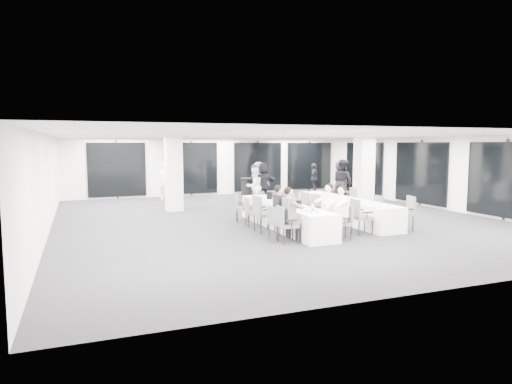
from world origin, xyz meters
TOP-DOWN VIEW (x-y plane):
  - room at (0.89, 1.11)m, footprint 14.04×16.04m
  - column_left at (-2.80, 3.20)m, footprint 0.60×0.60m
  - column_right at (4.20, 1.00)m, footprint 0.60×0.60m
  - banquet_table_main at (-0.44, -1.69)m, footprint 0.90×5.00m
  - banquet_table_side at (1.99, -1.23)m, footprint 0.90×5.00m
  - cocktail_table at (0.87, 4.93)m, footprint 0.74×0.74m
  - chair_main_left_near at (-1.27, -3.55)m, footprint 0.51×0.56m
  - chair_main_left_second at (-1.26, -2.96)m, footprint 0.52×0.55m
  - chair_main_left_mid at (-1.28, -1.96)m, footprint 0.57×0.62m
  - chair_main_left_fourth at (-1.27, -1.03)m, footprint 0.50×0.54m
  - chair_main_left_far at (-1.27, -0.06)m, footprint 0.54×0.57m
  - chair_main_right_near at (0.39, -3.70)m, footprint 0.54×0.57m
  - chair_main_right_second at (0.39, -3.04)m, footprint 0.57×0.59m
  - chair_main_right_mid at (0.40, -1.89)m, footprint 0.61×0.64m
  - chair_main_right_fourth at (0.39, -1.18)m, footprint 0.49×0.54m
  - chair_main_right_far at (0.38, -0.26)m, footprint 0.52×0.54m
  - chair_side_left_near at (1.15, -3.26)m, footprint 0.54×0.59m
  - chair_side_left_mid at (1.15, -1.68)m, footprint 0.58×0.61m
  - chair_side_left_far at (1.16, -0.13)m, footprint 0.52×0.55m
  - chair_side_right_near at (2.82, -3.19)m, footprint 0.61×0.64m
  - chair_side_right_mid at (2.81, -1.73)m, footprint 0.48×0.52m
  - chair_side_right_far at (2.82, -0.16)m, footprint 0.56×0.60m
  - seated_guest_a at (-1.11, -3.56)m, footprint 0.50×0.38m
  - seated_guest_b at (-1.11, -2.94)m, footprint 0.50×0.38m
  - seated_guest_c at (0.23, -3.69)m, footprint 0.50×0.38m
  - seated_guest_d at (0.23, -3.02)m, footprint 0.50×0.38m
  - standing_guest_a at (0.94, 4.21)m, footprint 0.85×0.88m
  - standing_guest_b at (0.58, 3.47)m, footprint 0.97×0.75m
  - standing_guest_c at (1.71, 5.85)m, footprint 1.32×0.82m
  - standing_guest_d at (4.92, 6.35)m, footprint 1.13×1.16m
  - standing_guest_e at (5.92, 5.60)m, footprint 0.73×1.01m
  - standing_guest_f at (1.45, 4.68)m, footprint 1.89×1.01m
  - standing_guest_g at (-2.51, 6.61)m, footprint 0.85×0.75m
  - standing_guest_h at (4.21, 2.53)m, footprint 0.83×1.14m
  - ice_bucket_near at (-0.47, -2.67)m, footprint 0.20×0.20m
  - ice_bucket_far at (-0.40, -0.47)m, footprint 0.20×0.20m
  - water_bottle_a at (-0.56, -3.68)m, footprint 0.08×0.08m
  - water_bottle_b at (-0.22, -1.27)m, footprint 0.07×0.07m
  - water_bottle_c at (-0.50, 0.42)m, footprint 0.07×0.07m
  - plate_a at (-0.52, -3.29)m, footprint 0.20×0.20m
  - plate_b at (-0.32, -3.49)m, footprint 0.19×0.19m
  - plate_c at (-0.45, -2.44)m, footprint 0.18×0.18m
  - wine_glass at (-0.31, -3.99)m, footprint 0.08×0.08m

SIDE VIEW (x-z plane):
  - banquet_table_main at x=-0.44m, z-range 0.00..0.75m
  - banquet_table_side at x=1.99m, z-range 0.00..0.75m
  - chair_side_right_mid at x=2.81m, z-range 0.06..0.92m
  - chair_main_right_far at x=0.38m, z-range 0.06..0.92m
  - chair_main_left_second at x=-1.26m, z-range 0.06..0.93m
  - chair_side_left_far at x=1.16m, z-range 0.06..0.94m
  - chair_main_left_fourth at x=-1.27m, z-range 0.06..0.95m
  - chair_main_left_far at x=-1.27m, z-range 0.06..0.96m
  - cocktail_table at x=0.87m, z-range 0.01..1.03m
  - chair_main_right_near at x=0.39m, z-range 0.06..0.98m
  - chair_main_right_fourth at x=0.39m, z-range 0.06..0.98m
  - chair_main_right_second at x=0.39m, z-range 0.07..0.99m
  - chair_main_left_near at x=-1.27m, z-range 0.07..1.02m
  - chair_side_right_far at x=2.82m, z-range 0.07..1.04m
  - chair_side_left_mid at x=1.15m, z-range 0.07..1.05m
  - chair_side_left_near at x=1.15m, z-range 0.07..1.06m
  - chair_side_right_near at x=2.82m, z-range 0.07..1.07m
  - chair_main_right_mid at x=0.40m, z-range 0.07..1.08m
  - chair_main_left_mid at x=-1.28m, z-range 0.07..1.12m
  - plate_a at x=-0.52m, z-range 0.75..0.78m
  - plate_b at x=-0.32m, z-range 0.75..0.78m
  - plate_c at x=-0.45m, z-range 0.75..0.78m
  - seated_guest_a at x=-1.11m, z-range 0.09..1.53m
  - seated_guest_b at x=-1.11m, z-range 0.09..1.53m
  - seated_guest_c at x=0.23m, z-range 0.09..1.53m
  - seated_guest_d at x=0.23m, z-range 0.09..1.53m
  - water_bottle_b at x=-0.22m, z-range 0.75..0.96m
  - ice_bucket_far at x=-0.40m, z-range 0.75..0.97m
  - water_bottle_c at x=-0.50m, z-range 0.75..0.98m
  - ice_bucket_near at x=-0.47m, z-range 0.75..0.98m
  - water_bottle_a at x=-0.56m, z-range 0.75..0.99m
  - standing_guest_d at x=4.92m, z-range 0.00..1.77m
  - standing_guest_b at x=0.58m, z-range 0.00..1.78m
  - wine_glass at x=-0.31m, z-range 0.80..1.02m
  - standing_guest_a at x=0.94m, z-range 0.00..1.87m
  - standing_guest_e at x=5.92m, z-range 0.00..1.90m
  - standing_guest_c at x=1.71m, z-range 0.00..1.91m
  - standing_guest_f at x=1.45m, z-range 0.00..1.95m
  - standing_guest_g at x=-2.51m, z-range 0.00..1.99m
  - standing_guest_h at x=4.21m, z-range 0.00..2.14m
  - room at x=0.89m, z-range -0.03..2.81m
  - column_left at x=-2.80m, z-range 0.00..2.80m
  - column_right at x=4.20m, z-range 0.00..2.80m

